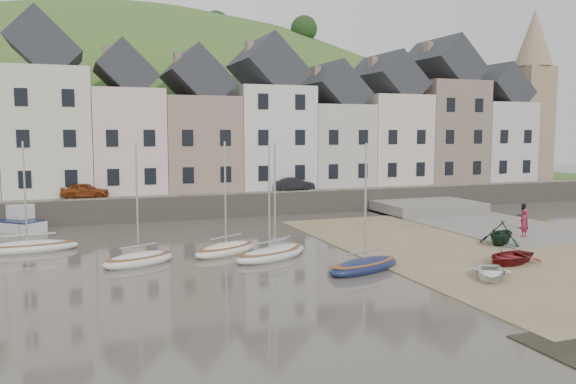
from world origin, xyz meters
name	(u,v)px	position (x,y,z in m)	size (l,w,h in m)	color
ground	(328,262)	(0.00, 0.00, 0.00)	(160.00, 160.00, 0.00)	#474138
quay_land	(201,189)	(0.00, 32.00, 0.75)	(90.00, 30.00, 1.50)	#395923
quay_street	(229,192)	(0.00, 20.50, 1.55)	(70.00, 7.00, 0.10)	slate
seawall	(240,205)	(0.00, 17.00, 0.90)	(70.00, 1.20, 1.80)	slate
beach	(503,247)	(11.00, 0.00, 0.03)	(18.00, 26.00, 0.06)	#7F694D
slipway	(472,222)	(15.00, 8.00, 0.06)	(8.00, 18.00, 0.12)	slate
hillside	(131,299)	(-5.00, 60.00, -17.99)	(134.40, 84.00, 84.00)	#395923
townhouse_terrace	(237,123)	(1.76, 24.00, 7.32)	(61.05, 8.00, 13.93)	silver
church_spire	(532,90)	(34.55, 24.00, 11.06)	(4.00, 4.00, 18.00)	#997F60
sailboat_0	(27,247)	(-14.63, 8.03, 0.26)	(5.46, 1.90, 6.32)	silver
sailboat_1	(139,259)	(-9.16, 2.71, 0.27)	(4.13, 2.94, 6.32)	silver
sailboat_2	(226,249)	(-4.43, 3.70, 0.26)	(4.43, 3.38, 6.32)	beige
sailboat_3	(275,253)	(-2.24, 1.87, 0.26)	(4.90, 3.88, 6.32)	silver
sailboat_4	(269,255)	(-2.65, 1.55, 0.26)	(4.52, 2.97, 6.32)	silver
sailboat_5	(365,265)	(0.84, -2.37, 0.26)	(4.75, 3.06, 6.32)	#151D42
motorboat_2	(11,222)	(-16.17, 16.11, 0.58)	(4.87, 4.76, 1.70)	silver
rowboat_white	(490,272)	(5.34, -5.81, 0.35)	(2.00, 2.81, 0.58)	white
rowboat_green	(501,233)	(11.14, 0.40, 0.77)	(2.31, 2.68, 1.41)	black
rowboat_red	(509,257)	(8.27, -3.64, 0.39)	(2.29, 3.21, 0.66)	maroon
person_red	(524,223)	(14.03, 1.78, 0.98)	(0.63, 0.41, 1.72)	maroon
person_dark	(523,216)	(16.19, 4.30, 0.97)	(0.83, 0.64, 1.70)	black
car_left	(85,190)	(-11.36, 19.50, 2.19)	(1.40, 3.47, 1.18)	maroon
car_right	(294,184)	(5.50, 19.50, 2.16)	(1.19, 3.42, 1.13)	black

